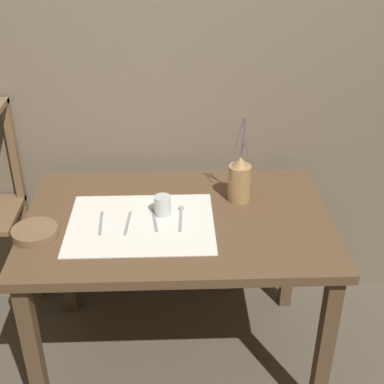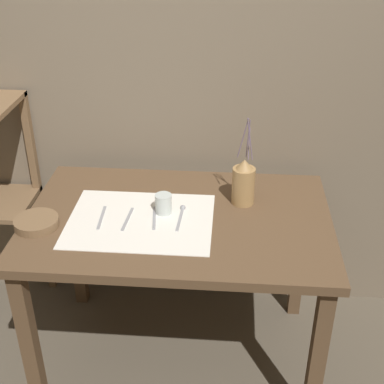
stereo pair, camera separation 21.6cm
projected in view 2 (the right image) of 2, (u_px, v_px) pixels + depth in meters
name	position (u px, v px, depth m)	size (l,w,h in m)	color
ground_plane	(180.00, 353.00, 2.62)	(12.00, 12.00, 0.00)	brown
stone_wall_back	(188.00, 83.00, 2.48)	(7.00, 0.06, 2.40)	#7A6B56
wooden_table	(178.00, 236.00, 2.28)	(1.27, 0.83, 0.80)	brown
linen_cloth	(140.00, 220.00, 2.20)	(0.59, 0.46, 0.00)	white
pitcher_with_flowers	(243.00, 183.00, 2.28)	(0.10, 0.10, 0.40)	#A87F4C
wooden_bowl	(36.00, 222.00, 2.16)	(0.18, 0.18, 0.04)	brown
glass_tumbler_near	(164.00, 204.00, 2.23)	(0.07, 0.07, 0.08)	silver
fork_inner	(102.00, 217.00, 2.21)	(0.02, 0.17, 0.00)	#939399
knife_center	(127.00, 219.00, 2.20)	(0.02, 0.17, 0.00)	#939399
fork_outer	(154.00, 218.00, 2.21)	(0.03, 0.17, 0.00)	#939399
spoon_outer	(182.00, 212.00, 2.25)	(0.03, 0.19, 0.02)	#939399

